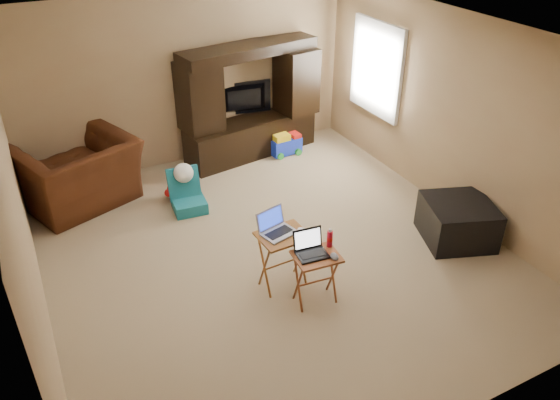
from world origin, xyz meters
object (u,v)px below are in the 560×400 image
plush_toy (176,185)px  mouse_right (334,257)px  entertainment_center (250,102)px  television (245,100)px  laptop_left (279,224)px  child_rocker (188,192)px  tray_table_left (283,260)px  ottoman (458,221)px  water_bottle (330,239)px  tray_table_right (316,279)px  recliner (78,174)px  mouse_left (302,231)px  push_toy (285,143)px  laptop_right (313,246)px

plush_toy → mouse_right: mouse_right is taller
entertainment_center → television: entertainment_center is taller
laptop_left → child_rocker: bearing=86.8°
child_rocker → tray_table_left: (0.40, -1.90, 0.05)m
ottoman → water_bottle: size_ratio=4.30×
entertainment_center → tray_table_right: bearing=-112.8°
recliner → mouse_left: 3.33m
laptop_left → mouse_right: laptop_left is taller
push_toy → water_bottle: bearing=-113.9°
mouse_left → mouse_right: (0.12, -0.44, -0.07)m
plush_toy → mouse_right: (0.76, -2.79, 0.41)m
entertainment_center → mouse_left: entertainment_center is taller
child_rocker → push_toy: size_ratio=1.12×
recliner → entertainment_center: bearing=167.0°
push_toy → water_bottle: (-1.13, -3.12, 0.49)m
push_toy → tray_table_left: tray_table_left is taller
mouse_right → laptop_left: bearing=122.1°
television → child_rocker: 2.05m
plush_toy → tray_table_left: bearing=-78.9°
television → tray_table_right: bearing=85.5°
television → recliner: 2.72m
tray_table_right → mouse_right: bearing=-37.4°
plush_toy → laptop_right: (0.59, -2.65, 0.50)m
recliner → push_toy: bearing=161.3°
entertainment_center → ottoman: 3.53m
water_bottle → laptop_right: bearing=-165.7°
laptop_left → laptop_right: (0.17, -0.40, -0.07)m
laptop_left → tray_table_right: bearing=-77.9°
push_toy → recliner: bearing=177.6°
laptop_right → water_bottle: size_ratio=1.70×
ottoman → laptop_left: laptop_left is taller
laptop_left → water_bottle: 0.53m
entertainment_center → child_rocker: 1.93m
entertainment_center → laptop_left: 3.21m
plush_toy → laptop_right: laptop_right is taller
mouse_right → television: bearing=79.2°
television → mouse_left: bearing=84.5°
television → mouse_right: (-0.72, -3.77, -0.22)m
laptop_right → recliner: bearing=125.4°
push_toy → laptop_left: laptop_left is taller
television → mouse_right: bearing=87.8°
child_rocker → water_bottle: (0.77, -2.20, 0.39)m
laptop_right → mouse_left: bearing=86.0°
child_rocker → push_toy: 2.11m
laptop_right → laptop_left: bearing=118.9°
television → water_bottle: 3.64m
entertainment_center → mouse_left: bearing=-113.9°
plush_toy → ottoman: size_ratio=0.52×
plush_toy → push_toy: size_ratio=0.81×
laptop_left → mouse_right: size_ratio=2.88×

